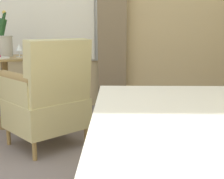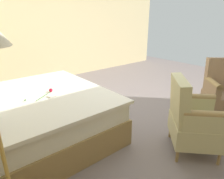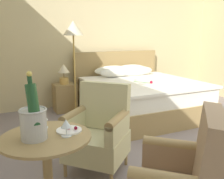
% 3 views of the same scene
% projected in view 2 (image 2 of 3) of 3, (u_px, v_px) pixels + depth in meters
% --- Properties ---
extents(ground_plane, '(7.82, 7.82, 0.00)m').
position_uv_depth(ground_plane, '(143.00, 106.00, 3.76)').
color(ground_plane, gray).
extents(wall_far_side, '(0.12, 6.44, 3.07)m').
position_uv_depth(wall_far_side, '(67.00, 18.00, 5.21)').
color(wall_far_side, '#D1BE8C').
rests_on(wall_far_side, ground).
extents(bed, '(1.90, 2.05, 1.11)m').
position_uv_depth(bed, '(22.00, 120.00, 2.54)').
color(bed, '#9D7E4C').
rests_on(bed, ground).
extents(armchair_by_window, '(0.81, 0.81, 0.93)m').
position_uv_depth(armchair_by_window, '(192.00, 119.00, 2.40)').
color(armchair_by_window, '#9D7E4C').
rests_on(armchair_by_window, ground).
extents(armchair_facing_bed, '(0.78, 0.78, 0.98)m').
position_uv_depth(armchair_facing_bed, '(224.00, 95.00, 3.19)').
color(armchair_facing_bed, '#9D7E4C').
rests_on(armchair_facing_bed, ground).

